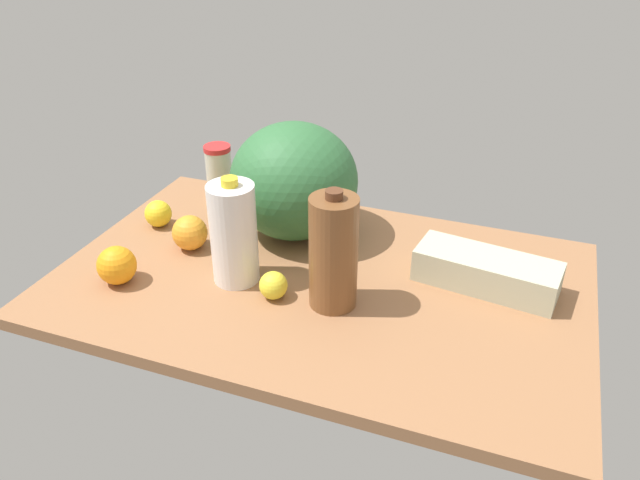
{
  "coord_description": "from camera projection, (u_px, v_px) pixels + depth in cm",
  "views": [
    {
      "loc": [
        -41.55,
        112.4,
        82.53
      ],
      "look_at": [
        0.0,
        0.0,
        13.0
      ],
      "focal_mm": 35.0,
      "sensor_mm": 36.0,
      "label": 1
    }
  ],
  "objects": [
    {
      "name": "countertop",
      "position": [
        320.0,
        283.0,
        1.44
      ],
      "size": [
        120.0,
        76.0,
        3.0
      ],
      "primitive_type": "cube",
      "color": "#996642",
      "rests_on": "ground"
    },
    {
      "name": "tumbler_cup",
      "position": [
        219.0,
        173.0,
        1.74
      ],
      "size": [
        7.44,
        7.44,
        16.31
      ],
      "color": "beige",
      "rests_on": "countertop"
    },
    {
      "name": "egg_carton",
      "position": [
        486.0,
        271.0,
        1.39
      ],
      "size": [
        32.65,
        15.77,
        7.56
      ],
      "primitive_type": "cube",
      "rotation": [
        0.0,
        0.0,
        -0.14
      ],
      "color": "#BABB9D",
      "rests_on": "countertop"
    },
    {
      "name": "milk_jug",
      "position": [
        234.0,
        233.0,
        1.37
      ],
      "size": [
        10.49,
        10.49,
        25.23
      ],
      "color": "white",
      "rests_on": "countertop"
    },
    {
      "name": "chocolate_milk_jug",
      "position": [
        333.0,
        253.0,
        1.29
      ],
      "size": [
        10.27,
        10.27,
        26.88
      ],
      "color": "brown",
      "rests_on": "countertop"
    },
    {
      "name": "watermelon",
      "position": [
        294.0,
        181.0,
        1.55
      ],
      "size": [
        31.91,
        31.91,
        29.17
      ],
      "primitive_type": "ellipsoid",
      "color": "#306A39",
      "rests_on": "countertop"
    },
    {
      "name": "orange_by_jug",
      "position": [
        117.0,
        265.0,
        1.4
      ],
      "size": [
        8.84,
        8.84,
        8.84
      ],
      "primitive_type": "sphere",
      "color": "orange",
      "rests_on": "countertop"
    },
    {
      "name": "orange_far_back",
      "position": [
        190.0,
        233.0,
        1.53
      ],
      "size": [
        8.7,
        8.7,
        8.7
      ],
      "primitive_type": "sphere",
      "color": "orange",
      "rests_on": "countertop"
    },
    {
      "name": "lemon_near_front",
      "position": [
        273.0,
        285.0,
        1.35
      ],
      "size": [
        6.25,
        6.25,
        6.25
      ],
      "primitive_type": "sphere",
      "color": "yellow",
      "rests_on": "countertop"
    },
    {
      "name": "lemon_beside_bowl",
      "position": [
        158.0,
        214.0,
        1.63
      ],
      "size": [
        7.04,
        7.04,
        7.04
      ],
      "primitive_type": "sphere",
      "color": "yellow",
      "rests_on": "countertop"
    }
  ]
}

